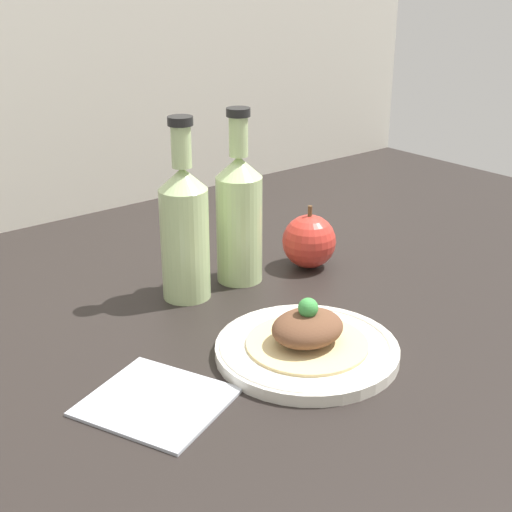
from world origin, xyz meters
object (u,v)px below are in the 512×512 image
at_px(cider_bottle_left, 185,229).
at_px(apple, 309,241).
at_px(plate, 307,349).
at_px(cider_bottle_right, 239,215).
at_px(plated_food, 307,331).

relative_size(cider_bottle_left, apple, 2.58).
xyz_separation_m(plate, cider_bottle_right, (0.08, 0.24, 0.10)).
distance_m(plate, cider_bottle_left, 0.26).
distance_m(plated_food, apple, 0.29).
xyz_separation_m(plate, cider_bottle_left, (-0.02, 0.24, 0.10)).
relative_size(plate, cider_bottle_left, 0.86).
bearing_deg(cider_bottle_right, apple, -14.11).
height_order(plate, cider_bottle_right, cider_bottle_right).
bearing_deg(plated_food, cider_bottle_right, 71.70).
height_order(plated_food, apple, apple).
bearing_deg(cider_bottle_right, plate, -108.30).
distance_m(plate, plated_food, 0.03).
bearing_deg(plate, apple, 46.74).
bearing_deg(plated_food, plate, 180.00).
xyz_separation_m(cider_bottle_left, cider_bottle_right, (0.10, 0.00, 0.00)).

